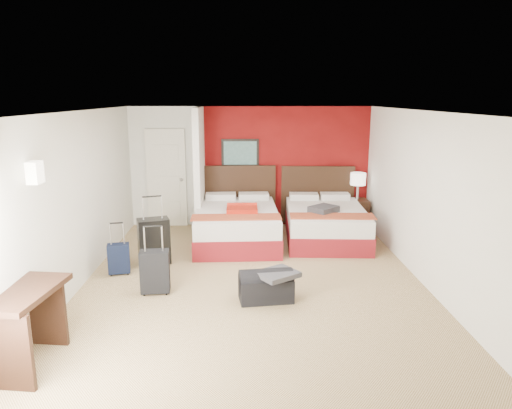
{
  "coord_description": "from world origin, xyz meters",
  "views": [
    {
      "loc": [
        -0.13,
        -6.57,
        2.7
      ],
      "look_at": [
        0.07,
        0.8,
        1.0
      ],
      "focal_mm": 33.0,
      "sensor_mm": 36.0,
      "label": 1
    }
  ],
  "objects_px": {
    "bed_right": "(326,224)",
    "suitcase_black": "(154,243)",
    "suitcase_charcoal": "(155,273)",
    "suitcase_navy": "(119,260)",
    "bed_left": "(237,226)",
    "nightstand": "(356,214)",
    "red_suitcase_open": "(242,208)",
    "duffel_bag": "(266,288)",
    "desk": "(29,328)",
    "table_lamp": "(358,186)"
  },
  "relations": [
    {
      "from": "bed_right",
      "to": "suitcase_black",
      "type": "relative_size",
      "value": 2.81
    },
    {
      "from": "suitcase_charcoal",
      "to": "suitcase_navy",
      "type": "height_order",
      "value": "suitcase_charcoal"
    },
    {
      "from": "suitcase_black",
      "to": "bed_right",
      "type": "bearing_deg",
      "value": 4.59
    },
    {
      "from": "bed_left",
      "to": "suitcase_navy",
      "type": "bearing_deg",
      "value": -140.35
    },
    {
      "from": "bed_right",
      "to": "suitcase_charcoal",
      "type": "relative_size",
      "value": 3.55
    },
    {
      "from": "bed_right",
      "to": "suitcase_charcoal",
      "type": "bearing_deg",
      "value": -136.14
    },
    {
      "from": "bed_left",
      "to": "nightstand",
      "type": "distance_m",
      "value": 2.62
    },
    {
      "from": "red_suitcase_open",
      "to": "suitcase_navy",
      "type": "bearing_deg",
      "value": -142.55
    },
    {
      "from": "bed_right",
      "to": "nightstand",
      "type": "relative_size",
      "value": 3.37
    },
    {
      "from": "bed_right",
      "to": "bed_left",
      "type": "bearing_deg",
      "value": -173.56
    },
    {
      "from": "duffel_bag",
      "to": "red_suitcase_open",
      "type": "bearing_deg",
      "value": 90.28
    },
    {
      "from": "suitcase_black",
      "to": "suitcase_charcoal",
      "type": "height_order",
      "value": "suitcase_black"
    },
    {
      "from": "red_suitcase_open",
      "to": "bed_right",
      "type": "bearing_deg",
      "value": 6.79
    },
    {
      "from": "suitcase_charcoal",
      "to": "suitcase_navy",
      "type": "bearing_deg",
      "value": 128.21
    },
    {
      "from": "nightstand",
      "to": "desk",
      "type": "height_order",
      "value": "desk"
    },
    {
      "from": "duffel_bag",
      "to": "suitcase_black",
      "type": "bearing_deg",
      "value": 133.52
    },
    {
      "from": "bed_right",
      "to": "suitcase_navy",
      "type": "distance_m",
      "value": 3.88
    },
    {
      "from": "table_lamp",
      "to": "duffel_bag",
      "type": "relative_size",
      "value": 0.78
    },
    {
      "from": "red_suitcase_open",
      "to": "table_lamp",
      "type": "height_order",
      "value": "table_lamp"
    },
    {
      "from": "duffel_bag",
      "to": "nightstand",
      "type": "bearing_deg",
      "value": 52.45
    },
    {
      "from": "bed_left",
      "to": "suitcase_black",
      "type": "relative_size",
      "value": 2.92
    },
    {
      "from": "bed_right",
      "to": "red_suitcase_open",
      "type": "bearing_deg",
      "value": -169.79
    },
    {
      "from": "suitcase_charcoal",
      "to": "red_suitcase_open",
      "type": "bearing_deg",
      "value": 56.44
    },
    {
      "from": "suitcase_charcoal",
      "to": "desk",
      "type": "xyz_separation_m",
      "value": [
        -0.94,
        -1.79,
        0.12
      ]
    },
    {
      "from": "red_suitcase_open",
      "to": "suitcase_navy",
      "type": "distance_m",
      "value": 2.46
    },
    {
      "from": "bed_left",
      "to": "suitcase_charcoal",
      "type": "xyz_separation_m",
      "value": [
        -1.11,
        -2.32,
        -0.03
      ]
    },
    {
      "from": "table_lamp",
      "to": "suitcase_navy",
      "type": "relative_size",
      "value": 1.23
    },
    {
      "from": "nightstand",
      "to": "suitcase_charcoal",
      "type": "relative_size",
      "value": 1.05
    },
    {
      "from": "suitcase_black",
      "to": "desk",
      "type": "bearing_deg",
      "value": -121.56
    },
    {
      "from": "table_lamp",
      "to": "suitcase_navy",
      "type": "distance_m",
      "value": 4.97
    },
    {
      "from": "table_lamp",
      "to": "suitcase_charcoal",
      "type": "relative_size",
      "value": 0.95
    },
    {
      "from": "bed_left",
      "to": "bed_right",
      "type": "xyz_separation_m",
      "value": [
        1.69,
        0.1,
        -0.01
      ]
    },
    {
      "from": "bed_left",
      "to": "table_lamp",
      "type": "bearing_deg",
      "value": 18.03
    },
    {
      "from": "suitcase_navy",
      "to": "suitcase_black",
      "type": "bearing_deg",
      "value": 29.52
    },
    {
      "from": "red_suitcase_open",
      "to": "suitcase_charcoal",
      "type": "xyz_separation_m",
      "value": [
        -1.21,
        -2.22,
        -0.41
      ]
    },
    {
      "from": "bed_left",
      "to": "table_lamp",
      "type": "distance_m",
      "value": 2.68
    },
    {
      "from": "bed_left",
      "to": "desk",
      "type": "distance_m",
      "value": 4.59
    },
    {
      "from": "bed_right",
      "to": "suitcase_navy",
      "type": "bearing_deg",
      "value": -151.31
    },
    {
      "from": "bed_right",
      "to": "duffel_bag",
      "type": "distance_m",
      "value": 2.99
    },
    {
      "from": "table_lamp",
      "to": "suitcase_charcoal",
      "type": "height_order",
      "value": "table_lamp"
    },
    {
      "from": "table_lamp",
      "to": "suitcase_black",
      "type": "xyz_separation_m",
      "value": [
        -3.8,
        -2.03,
        -0.53
      ]
    },
    {
      "from": "duffel_bag",
      "to": "desk",
      "type": "distance_m",
      "value": 2.9
    },
    {
      "from": "bed_left",
      "to": "suitcase_black",
      "type": "height_order",
      "value": "suitcase_black"
    },
    {
      "from": "bed_left",
      "to": "duffel_bag",
      "type": "height_order",
      "value": "bed_left"
    },
    {
      "from": "table_lamp",
      "to": "bed_right",
      "type": "bearing_deg",
      "value": -134.96
    },
    {
      "from": "bed_left",
      "to": "bed_right",
      "type": "distance_m",
      "value": 1.7
    },
    {
      "from": "desk",
      "to": "red_suitcase_open",
      "type": "bearing_deg",
      "value": 69.31
    },
    {
      "from": "nightstand",
      "to": "duffel_bag",
      "type": "relative_size",
      "value": 0.87
    },
    {
      "from": "suitcase_black",
      "to": "suitcase_navy",
      "type": "xyz_separation_m",
      "value": [
        -0.47,
        -0.42,
        -0.14
      ]
    },
    {
      "from": "red_suitcase_open",
      "to": "suitcase_charcoal",
      "type": "relative_size",
      "value": 1.3
    }
  ]
}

